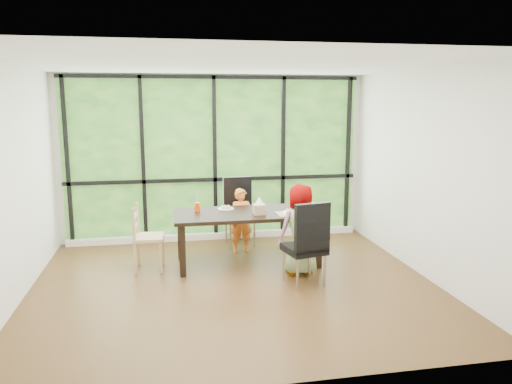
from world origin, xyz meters
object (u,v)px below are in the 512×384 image
chair_end_beech (149,237)px  child_older (300,229)px  plate_near (291,213)px  child_toddler (241,221)px  dining_table (248,238)px  tissue_box (259,209)px  plate_far (226,209)px  white_mug (311,206)px  green_cup (310,210)px  orange_cup (197,207)px  chair_interior_leather (304,243)px  chair_window_leather (240,212)px

chair_end_beech → child_older: 2.05m
plate_near → child_toddler: bearing=128.5°
dining_table → tissue_box: 0.49m
plate_far → white_mug: size_ratio=2.56×
chair_end_beech → child_older: (1.97, -0.55, 0.16)m
tissue_box → green_cup: bearing=-10.5°
chair_end_beech → orange_cup: chair_end_beech is taller
plate_near → chair_interior_leather: bearing=-91.9°
white_mug → plate_far: bearing=171.1°
chair_end_beech → child_toddler: bearing=-64.3°
chair_window_leather → tissue_box: (0.10, -1.07, 0.28)m
child_toddler → tissue_box: size_ratio=6.10×
child_older → green_cup: size_ratio=10.96×
chair_end_beech → child_older: bearing=-101.2°
child_toddler → plate_far: 0.50m
child_older → orange_cup: child_older is taller
plate_far → orange_cup: bearing=-172.0°
plate_far → green_cup: 1.21m
chair_end_beech → green_cup: size_ratio=8.14×
chair_interior_leather → chair_end_beech: bearing=-38.2°
plate_near → plate_far: bearing=154.6°
child_toddler → white_mug: size_ratio=10.74×
chair_interior_leather → child_toddler: bearing=-81.4°
chair_interior_leather → white_mug: size_ratio=11.80×
chair_end_beech → plate_near: 1.98m
chair_end_beech → plate_near: chair_end_beech is taller
child_toddler → tissue_box: child_toddler is taller
white_mug → tissue_box: (-0.79, -0.20, 0.02)m
dining_table → orange_cup: bearing=165.6°
chair_interior_leather → child_older: child_older is taller
green_cup → white_mug: bearing=70.7°
dining_table → plate_far: 0.53m
chair_window_leather → plate_near: bearing=-65.8°
plate_far → green_cup: green_cup is taller
chair_window_leather → chair_end_beech: chair_window_leather is taller
chair_window_leather → child_older: size_ratio=0.89×
child_older → white_mug: child_older is taller
chair_interior_leather → child_older: (0.05, 0.39, 0.07)m
chair_window_leather → white_mug: 1.27m
green_cup → dining_table: bearing=160.8°
plate_far → plate_near: size_ratio=0.89×
dining_table → child_older: 0.83m
child_older → plate_far: (-0.89, 0.76, 0.15)m
chair_interior_leather → tissue_box: (-0.43, 0.76, 0.28)m
white_mug → chair_interior_leather: bearing=-111.1°
chair_window_leather → chair_end_beech: 1.65m
dining_table → chair_window_leather: 0.92m
child_toddler → plate_near: size_ratio=3.75×
plate_near → child_older: bearing=-86.2°
dining_table → plate_near: plate_near is taller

